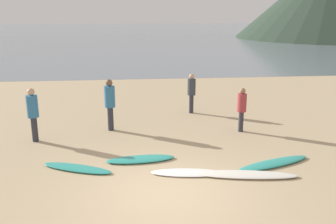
{
  "coord_description": "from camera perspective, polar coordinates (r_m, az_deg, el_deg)",
  "views": [
    {
      "loc": [
        -0.73,
        -7.66,
        4.1
      ],
      "look_at": [
        0.56,
        4.92,
        0.6
      ],
      "focal_mm": 39.39,
      "sensor_mm": 36.0,
      "label": 1
    }
  ],
  "objects": [
    {
      "name": "ground_plane",
      "position": [
        18.17,
        -3.38,
        2.07
      ],
      "size": [
        120.0,
        120.0,
        0.2
      ],
      "primitive_type": "cube",
      "color": "tan",
      "rests_on": "ground"
    },
    {
      "name": "ocean_water",
      "position": [
        72.57,
        -5.37,
        12.17
      ],
      "size": [
        140.0,
        100.0,
        0.01
      ],
      "primitive_type": "cube",
      "color": "slate",
      "rests_on": "ground"
    },
    {
      "name": "surfboard_0",
      "position": [
        10.23,
        -13.9,
        -8.42
      ],
      "size": [
        2.04,
        1.23,
        0.08
      ],
      "primitive_type": "ellipsoid",
      "rotation": [
        0.0,
        0.0,
        -0.41
      ],
      "color": "teal",
      "rests_on": "ground"
    },
    {
      "name": "surfboard_1",
      "position": [
        10.51,
        -4.26,
        -7.27
      ],
      "size": [
        1.96,
        0.74,
        0.09
      ],
      "primitive_type": "ellipsoid",
      "rotation": [
        0.0,
        0.0,
        0.09
      ],
      "color": "teal",
      "rests_on": "ground"
    },
    {
      "name": "surfboard_2",
      "position": [
        9.7,
        3.06,
        -9.35
      ],
      "size": [
        1.98,
        0.76,
        0.06
      ],
      "primitive_type": "ellipsoid",
      "rotation": [
        0.0,
        0.0,
        -0.13
      ],
      "color": "white",
      "rests_on": "ground"
    },
    {
      "name": "surfboard_3",
      "position": [
        9.76,
        11.92,
        -9.45
      ],
      "size": [
        2.7,
        0.92,
        0.09
      ],
      "primitive_type": "ellipsoid",
      "rotation": [
        0.0,
        0.0,
        -0.16
      ],
      "color": "silver",
      "rests_on": "ground"
    },
    {
      "name": "surfboard_4",
      "position": [
        10.63,
        16.05,
        -7.62
      ],
      "size": [
        2.37,
        1.25,
        0.09
      ],
      "primitive_type": "ellipsoid",
      "rotation": [
        0.0,
        0.0,
        0.35
      ],
      "color": "teal",
      "rests_on": "ground"
    },
    {
      "name": "person_0",
      "position": [
        15.06,
        3.66,
        3.41
      ],
      "size": [
        0.33,
        0.33,
        1.63
      ],
      "rotation": [
        0.0,
        0.0,
        3.51
      ],
      "color": "#2D2D38",
      "rests_on": "ground"
    },
    {
      "name": "person_1",
      "position": [
        12.94,
        -9.0,
        1.75
      ],
      "size": [
        0.37,
        0.37,
        1.82
      ],
      "rotation": [
        0.0,
        0.0,
        5.31
      ],
      "color": "#2D2D38",
      "rests_on": "ground"
    },
    {
      "name": "person_2",
      "position": [
        12.44,
        -20.2,
        0.22
      ],
      "size": [
        0.35,
        0.35,
        1.75
      ],
      "rotation": [
        0.0,
        0.0,
        4.0
      ],
      "color": "#2D2D38",
      "rests_on": "ground"
    },
    {
      "name": "person_3",
      "position": [
        12.94,
        11.35,
        0.9
      ],
      "size": [
        0.31,
        0.31,
        1.55
      ],
      "rotation": [
        0.0,
        0.0,
        4.45
      ],
      "color": "#2D2D38",
      "rests_on": "ground"
    }
  ]
}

